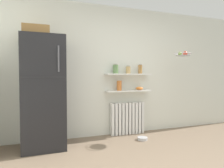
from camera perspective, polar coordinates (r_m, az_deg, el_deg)
name	(u,v)px	position (r m, az deg, el deg)	size (l,w,h in m)	color
ground_plane	(149,163)	(3.08, 10.23, -20.73)	(7.04, 7.04, 0.00)	#7A6651
back_wall	(111,71)	(4.24, -0.33, 3.63)	(7.04, 0.10, 2.60)	silver
refrigerator	(43,91)	(3.61, -18.48, -1.73)	(0.68, 0.70, 1.99)	black
radiator	(127,118)	(4.33, 4.27, -9.41)	(0.72, 0.12, 0.65)	white
wall_shelf_lower	(128,91)	(4.22, 4.46, -1.91)	(0.96, 0.22, 0.03)	white
wall_shelf_upper	(128,74)	(4.21, 4.48, 2.70)	(0.96, 0.22, 0.03)	white
storage_jar_0	(116,69)	(4.11, 1.01, 4.22)	(0.10, 0.10, 0.19)	#5B7F4C
storage_jar_1	(128,70)	(4.21, 4.48, 3.96)	(0.09, 0.09, 0.16)	tan
storage_jar_2	(140,69)	(4.33, 7.77, 4.14)	(0.08, 0.08, 0.20)	olive
vase	(119,86)	(4.14, 2.00, -0.45)	(0.10, 0.10, 0.20)	#CC7033
shelf_bowl	(139,88)	(4.33, 7.56, -1.20)	(0.15, 0.15, 0.07)	orange
pet_food_bowl	(142,139)	(4.04, 8.39, -14.65)	(0.19, 0.19, 0.05)	#B7B7BC
hanging_fruit_basket	(183,54)	(4.46, 18.97, 7.83)	(0.34, 0.34, 0.10)	#B2B2B7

